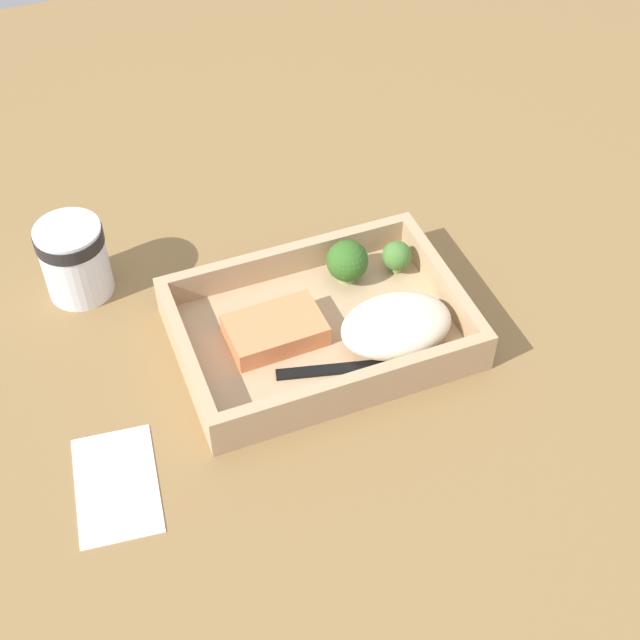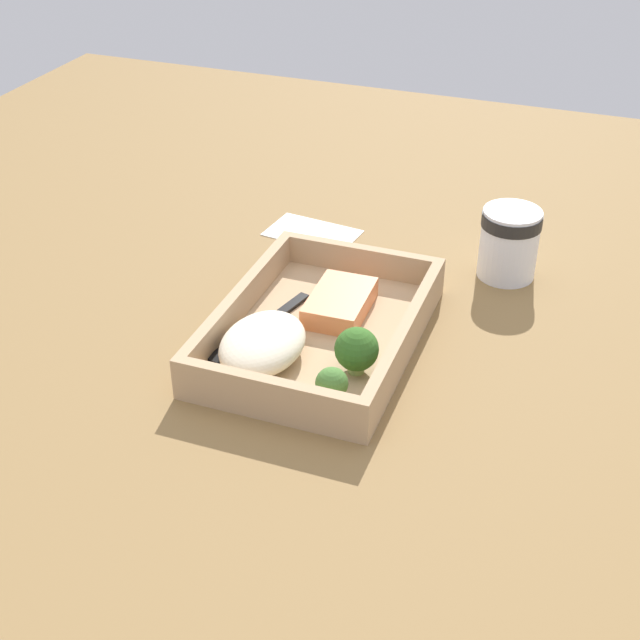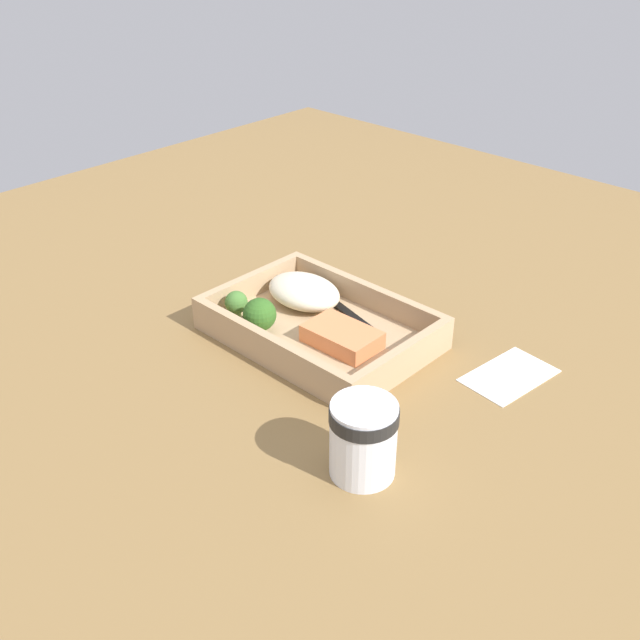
% 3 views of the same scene
% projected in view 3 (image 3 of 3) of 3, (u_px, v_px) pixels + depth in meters
% --- Properties ---
extents(ground_plane, '(1.60, 1.60, 0.02)m').
position_uv_depth(ground_plane, '(320.00, 344.00, 0.98)').
color(ground_plane, olive).
extents(takeout_tray, '(0.28, 0.19, 0.01)m').
position_uv_depth(takeout_tray, '(320.00, 334.00, 0.98)').
color(takeout_tray, tan).
rests_on(takeout_tray, ground_plane).
extents(tray_rim, '(0.28, 0.19, 0.03)m').
position_uv_depth(tray_rim, '(320.00, 319.00, 0.96)').
color(tray_rim, tan).
rests_on(tray_rim, takeout_tray).
extents(salmon_fillet, '(0.09, 0.06, 0.02)m').
position_uv_depth(salmon_fillet, '(342.00, 337.00, 0.94)').
color(salmon_fillet, '#E7834F').
rests_on(salmon_fillet, takeout_tray).
extents(mashed_potatoes, '(0.11, 0.08, 0.04)m').
position_uv_depth(mashed_potatoes, '(304.00, 291.00, 1.02)').
color(mashed_potatoes, beige).
rests_on(mashed_potatoes, takeout_tray).
extents(broccoli_floret_1, '(0.04, 0.04, 0.05)m').
position_uv_depth(broccoli_floret_1, '(260.00, 315.00, 0.96)').
color(broccoli_floret_1, '#89A65E').
rests_on(broccoli_floret_1, takeout_tray).
extents(broccoli_floret_2, '(0.03, 0.03, 0.04)m').
position_uv_depth(broccoli_floret_2, '(236.00, 303.00, 0.99)').
color(broccoli_floret_2, '#7B9A4F').
rests_on(broccoli_floret_2, takeout_tray).
extents(fork, '(0.16, 0.05, 0.00)m').
position_uv_depth(fork, '(338.00, 305.00, 1.03)').
color(fork, black).
rests_on(fork, takeout_tray).
extents(paper_cup, '(0.07, 0.07, 0.08)m').
position_uv_depth(paper_cup, '(363.00, 436.00, 0.74)').
color(paper_cup, white).
rests_on(paper_cup, ground_plane).
extents(receipt_slip, '(0.08, 0.12, 0.00)m').
position_uv_depth(receipt_slip, '(509.00, 375.00, 0.90)').
color(receipt_slip, white).
rests_on(receipt_slip, ground_plane).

